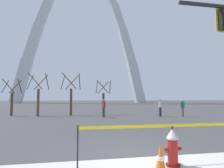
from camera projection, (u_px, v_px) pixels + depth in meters
name	position (u px, v px, depth m)	size (l,w,h in m)	color
ground_plane	(136.00, 156.00, 5.69)	(240.00, 240.00, 0.00)	#3D3D3F
fire_hydrant	(172.00, 147.00, 4.89)	(0.46, 0.48, 0.99)	#5E0F0D
caution_tape_barrier	(163.00, 136.00, 5.17)	(4.54, 0.06, 1.05)	#232326
traffic_cone_by_hydrant	(161.00, 161.00, 4.15)	(0.36, 0.36, 0.73)	black
monument_arch	(82.00, 40.00, 69.12)	(46.58, 3.32, 52.24)	silver
tree_far_left	(12.00, 99.00, 18.65)	(1.64, 1.65, 3.54)	brown
tree_left_mid	(38.00, 97.00, 18.37)	(1.87, 1.89, 4.06)	brown
tree_center_left	(71.00, 97.00, 19.04)	(1.91, 1.92, 4.15)	brown
tree_center_right	(103.00, 100.00, 19.71)	(1.63, 1.63, 3.50)	brown
pedestrian_walking_left	(104.00, 108.00, 17.17)	(0.32, 0.39, 1.59)	#38383D
pedestrian_standing_center	(160.00, 108.00, 17.90)	(0.39, 0.38, 1.59)	#232847
pedestrian_walking_right	(182.00, 108.00, 17.62)	(0.38, 0.28, 1.59)	brown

